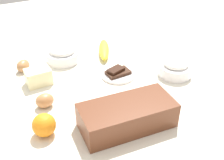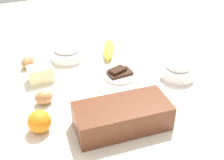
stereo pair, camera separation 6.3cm
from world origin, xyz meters
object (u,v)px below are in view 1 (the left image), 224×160
egg_loose (23,66)px  chocolate_plate (118,74)px  flour_bowl (175,68)px  banana (104,50)px  egg_near_butter (45,101)px  sugar_bowl (63,54)px  butter_block (38,77)px  orange_fruit (44,125)px  loaf_pan (127,115)px

egg_loose → chocolate_plate: egg_loose is taller
flour_bowl → chocolate_plate: flour_bowl is taller
banana → egg_loose: size_ratio=3.00×
flour_bowl → egg_near_butter: (0.50, -0.05, -0.01)m
sugar_bowl → banana: (-0.18, 0.02, -0.01)m
banana → egg_near_butter: 0.42m
sugar_bowl → butter_block: size_ratio=1.52×
orange_fruit → egg_loose: orange_fruit is taller
banana → egg_near_butter: egg_near_butter is taller
butter_block → egg_near_butter: butter_block is taller
sugar_bowl → egg_near_butter: (0.16, 0.27, -0.01)m
orange_fruit → egg_loose: bearing=-94.8°
sugar_bowl → butter_block: sugar_bowl is taller
flour_bowl → egg_near_butter: size_ratio=2.15×
sugar_bowl → egg_loose: size_ratio=2.17×
loaf_pan → flour_bowl: (-0.32, -0.16, -0.01)m
flour_bowl → orange_fruit: (0.54, 0.08, 0.00)m
chocolate_plate → butter_block: bearing=-18.2°
orange_fruit → egg_near_butter: 0.13m
flour_bowl → banana: (0.16, -0.29, -0.01)m
orange_fruit → egg_near_butter: orange_fruit is taller
flour_bowl → egg_near_butter: 0.51m
loaf_pan → orange_fruit: 0.24m
banana → loaf_pan: bearing=71.1°
loaf_pan → egg_near_butter: loaf_pan is taller
butter_block → egg_loose: bearing=-77.1°
chocolate_plate → sugar_bowl: bearing=-56.5°
orange_fruit → butter_block: bearing=-102.7°
chocolate_plate → banana: bearing=-101.4°
sugar_bowl → butter_block: 0.19m
flour_bowl → sugar_bowl: (0.34, -0.31, 0.00)m
loaf_pan → chocolate_plate: (-0.12, -0.26, -0.03)m
egg_near_butter → chocolate_plate: bearing=-170.6°
flour_bowl → egg_near_butter: bearing=-5.3°
loaf_pan → sugar_bowl: 0.48m
egg_loose → sugar_bowl: bearing=-179.4°
flour_bowl → banana: size_ratio=0.68×
egg_near_butter → egg_loose: bearing=-88.6°
loaf_pan → orange_fruit: size_ratio=4.23×
flour_bowl → butter_block: size_ratio=1.44×
flour_bowl → chocolate_plate: 0.22m
loaf_pan → banana: loaf_pan is taller
butter_block → chocolate_plate: (-0.28, 0.09, -0.02)m
egg_loose → chocolate_plate: size_ratio=0.49×
sugar_bowl → flour_bowl: bearing=137.6°
flour_bowl → orange_fruit: orange_fruit is taller
sugar_bowl → chocolate_plate: bearing=123.5°
butter_block → egg_near_butter: size_ratio=1.50×
loaf_pan → egg_loose: (0.19, -0.47, -0.02)m
loaf_pan → flour_bowl: size_ratio=2.25×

